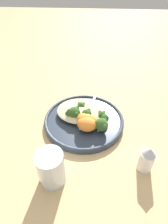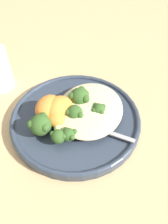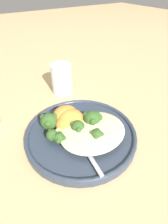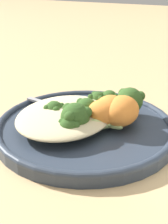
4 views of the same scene
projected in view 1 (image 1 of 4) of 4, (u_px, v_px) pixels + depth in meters
ground_plane at (84, 119)px, 0.65m from camera, size 4.00×4.00×0.00m
plate at (83, 120)px, 0.63m from camera, size 0.28×0.28×0.02m
quinoa_mound at (80, 110)px, 0.64m from camera, size 0.17×0.14×0.02m
broccoli_stalk_0 at (99, 125)px, 0.57m from camera, size 0.09×0.05×0.04m
broccoli_stalk_1 at (97, 120)px, 0.60m from camera, size 0.11×0.06×0.03m
broccoli_stalk_2 at (98, 117)px, 0.61m from camera, size 0.09×0.07×0.03m
broccoli_stalk_3 at (86, 116)px, 0.61m from camera, size 0.04×0.09×0.03m
broccoli_stalk_4 at (81, 109)px, 0.64m from camera, size 0.03×0.11×0.03m
broccoli_stalk_5 at (75, 115)px, 0.61m from camera, size 0.08×0.09×0.04m
broccoli_stalk_6 at (73, 118)px, 0.61m from camera, size 0.09×0.08×0.03m
sweet_potato_chunk_0 at (87, 124)px, 0.57m from camera, size 0.07×0.06×0.05m
sweet_potato_chunk_1 at (86, 121)px, 0.58m from camera, size 0.07×0.05×0.04m
sweet_potato_chunk_2 at (84, 120)px, 0.59m from camera, size 0.06×0.06×0.04m
sweet_potato_chunk_3 at (92, 122)px, 0.59m from camera, size 0.06×0.06×0.03m
spoon at (92, 106)px, 0.67m from camera, size 0.03×0.10×0.01m
water_glass at (51, 168)px, 0.44m from camera, size 0.07×0.07×0.10m
salt_shaker at (147, 159)px, 0.47m from camera, size 0.04×0.04×0.09m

